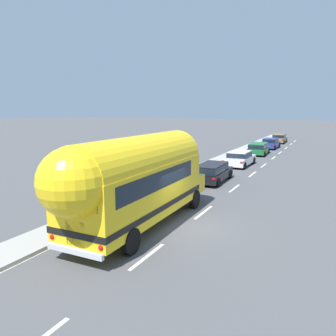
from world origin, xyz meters
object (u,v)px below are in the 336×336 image
Objects in this scene: painted_bus at (135,179)px; car_third at (258,148)px; car_second at (240,158)px; car_fourth at (270,143)px; car_fifth at (279,138)px; car_lead at (212,171)px.

car_third is (-0.17, 26.77, -1.51)m from painted_bus.
painted_bus is 2.25× the size of car_second.
car_second and car_fourth have the same top height.
car_fourth is (0.18, 15.26, -0.01)m from car_second.
car_fourth is 8.16m from car_fifth.
car_third is at bearing -91.32° from car_fourth.
car_fourth is at bearing -89.42° from car_fifth.
car_fifth is (0.09, 23.42, -0.00)m from car_second.
car_fourth is at bearing 89.60° from car_lead.
painted_bus is 41.88m from car_fifth.
car_lead is at bearing -90.40° from car_fourth.
car_third is 6.92m from car_fourth.
car_lead is 7.78m from car_second.
car_fourth is (0.16, 6.92, -0.05)m from car_third.
car_fourth is (-0.01, 33.69, -1.57)m from painted_bus.
car_third is (0.02, 8.34, 0.04)m from car_second.
car_lead is at bearing -90.01° from car_third.
car_fifth is (-0.09, 41.85, -1.56)m from painted_bus.
painted_bus is at bearing -89.07° from car_lead.
car_lead is at bearing -90.15° from car_fifth.
car_fifth is (-0.08, 8.16, 0.01)m from car_fourth.
car_third is 1.03× the size of car_fourth.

